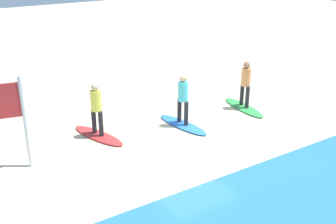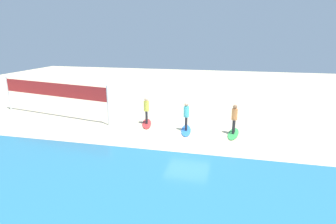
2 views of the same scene
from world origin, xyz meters
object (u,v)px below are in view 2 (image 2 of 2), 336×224
(volleyball_net, at_px, (53,91))
(surfer_red, at_px, (146,108))
(surfer_blue, at_px, (186,114))
(surfboard_green, at_px, (233,134))
(surfboard_blue, at_px, (186,130))
(surfboard_red, at_px, (147,124))
(surfer_green, at_px, (234,117))

(volleyball_net, bearing_deg, surfer_red, 178.29)
(volleyball_net, bearing_deg, surfer_blue, 174.34)
(surfboard_green, relative_size, surfboard_blue, 1.00)
(surfboard_red, distance_m, surfer_red, 0.99)
(surfboard_green, relative_size, surfboard_red, 1.00)
(surfboard_green, distance_m, surfer_blue, 2.87)
(surfer_green, height_order, surfboard_red, surfer_green)
(surfboard_blue, bearing_deg, surfboard_green, 83.35)
(surfer_green, xyz_separation_m, surfboard_blue, (2.69, 0.06, -0.99))
(surfer_red, xyz_separation_m, volleyball_net, (6.65, -0.20, 0.75))
(surfboard_blue, relative_size, surfer_red, 1.28)
(surfer_green, bearing_deg, surfer_blue, 1.31)
(surfer_green, distance_m, volleyball_net, 12.02)
(surfer_green, distance_m, surfboard_red, 5.45)
(surfboard_green, height_order, surfboard_blue, same)
(surfer_green, height_order, volleyball_net, volleyball_net)
(surfer_blue, bearing_deg, surfer_red, -15.35)
(surfboard_green, xyz_separation_m, surfer_blue, (2.69, 0.06, 0.99))
(surfboard_blue, relative_size, surfer_blue, 1.28)
(surfer_green, distance_m, surfer_red, 5.36)
(surfboard_blue, xyz_separation_m, surfboard_red, (2.63, -0.72, 0.00))
(surfer_green, relative_size, surfer_blue, 1.00)
(surfer_blue, xyz_separation_m, surfer_red, (2.63, -0.72, 0.00))
(surfboard_blue, relative_size, surfboard_red, 1.00)
(surfboard_red, bearing_deg, surfboard_green, 66.54)
(surfboard_green, bearing_deg, surfer_green, 0.00)
(surfer_red, bearing_deg, volleyball_net, -1.71)
(surfer_red, bearing_deg, surfboard_blue, 164.65)
(surfboard_green, height_order, surfer_green, surfer_green)
(surfer_green, bearing_deg, surfboard_green, 0.00)
(volleyball_net, bearing_deg, surfboard_blue, 174.34)
(surfboard_red, bearing_deg, surfer_red, -120.43)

